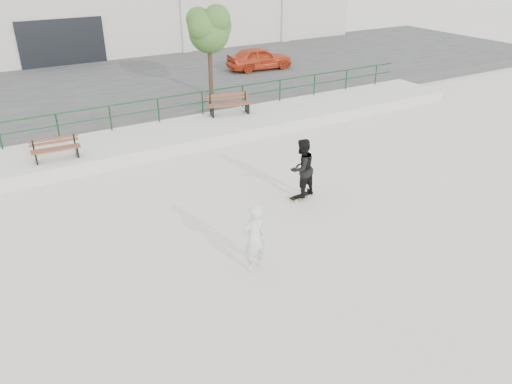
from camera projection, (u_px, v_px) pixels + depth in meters
ground at (281, 269)px, 12.28m from camera, size 120.00×120.00×0.00m
ledge at (148, 141)px, 19.47m from camera, size 30.00×3.00×0.50m
parking_strip at (92, 91)px, 26.00m from camera, size 60.00×14.00×0.50m
railing at (134, 108)px, 20.02m from camera, size 28.00×0.06×1.03m
bench_left at (56, 149)px, 17.11m from camera, size 1.63×0.56×0.74m
bench_right at (229, 104)px, 21.59m from camera, size 1.98×0.94×0.88m
tree at (209, 27)px, 23.14m from camera, size 2.38×2.12×4.23m
red_car at (259, 58)px, 29.12m from camera, size 3.96×1.89×1.31m
skateboard at (300, 196)px, 15.67m from camera, size 0.80×0.29×0.09m
standing_skater at (302, 168)px, 15.24m from camera, size 1.04×0.89×1.88m
seated_skater at (254, 238)px, 11.91m from camera, size 0.70×0.51×1.77m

